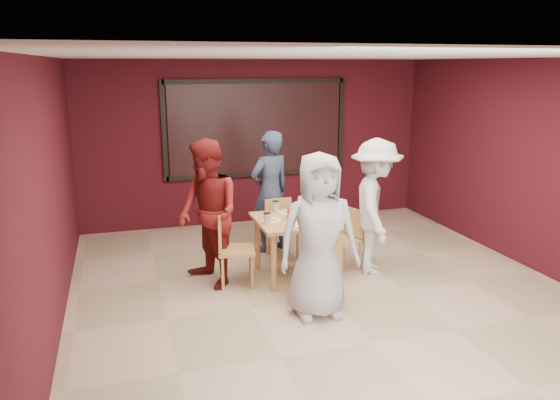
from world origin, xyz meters
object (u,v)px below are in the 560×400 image
object	(u,v)px
dining_table	(295,226)
diner_left	(208,214)
diner_right	(375,207)
chair_right	(347,235)
chair_front	(322,263)
diner_back	(270,192)
chair_left	(230,245)
diner_front	(319,236)
chair_back	(281,225)

from	to	relation	value
dining_table	diner_left	size ratio (longest dim) A/B	0.54
diner_right	chair_right	bearing A→B (deg)	72.84
chair_front	diner_back	size ratio (longest dim) A/B	0.45
chair_front	chair_right	world-z (taller)	chair_right
chair_left	diner_front	world-z (taller)	diner_front
dining_table	chair_left	bearing A→B (deg)	-177.64
chair_front	diner_back	world-z (taller)	diner_back
diner_front	diner_back	bearing A→B (deg)	90.96
dining_table	diner_back	xyz separation A→B (m)	(-0.02, 1.12, 0.21)
chair_back	diner_front	distance (m)	2.00
chair_front	chair_back	world-z (taller)	chair_back
diner_front	diner_back	xyz separation A→B (m)	(0.09, 2.25, -0.02)
dining_table	chair_back	world-z (taller)	dining_table
chair_left	diner_right	xyz separation A→B (m)	(1.93, -0.09, 0.37)
chair_back	diner_left	distance (m)	1.46
chair_front	chair_right	xyz separation A→B (m)	(0.71, 0.88, 0.01)
dining_table	chair_front	size ratio (longest dim) A/B	1.24
chair_back	chair_right	xyz separation A→B (m)	(0.72, -0.72, -0.01)
diner_left	diner_right	xyz separation A→B (m)	(2.18, -0.19, -0.03)
diner_left	dining_table	bearing A→B (deg)	66.96
diner_front	diner_right	world-z (taller)	diner_front
chair_back	diner_left	size ratio (longest dim) A/B	0.45
diner_back	diner_left	size ratio (longest dim) A/B	0.97
chair_front	chair_back	xyz separation A→B (m)	(-0.02, 1.60, 0.02)
chair_front	chair_left	world-z (taller)	chair_left
chair_back	chair_left	xyz separation A→B (m)	(-0.92, -0.85, 0.05)
diner_back	diner_right	size ratio (longest dim) A/B	1.00
chair_front	chair_right	distance (m)	1.13
chair_left	dining_table	bearing A→B (deg)	2.36
diner_front	diner_left	xyz separation A→B (m)	(-1.01, 1.19, 0.01)
chair_right	diner_front	world-z (taller)	diner_front
chair_back	diner_back	world-z (taller)	diner_back
diner_back	dining_table	bearing A→B (deg)	71.26
chair_front	diner_front	world-z (taller)	diner_front
chair_right	diner_back	size ratio (longest dim) A/B	0.46
dining_table	chair_right	bearing A→B (deg)	6.84
chair_right	diner_front	xyz separation A→B (m)	(-0.89, -1.23, 0.45)
chair_left	diner_front	bearing A→B (deg)	-55.43
diner_front	dining_table	bearing A→B (deg)	87.98
chair_back	diner_back	bearing A→B (deg)	103.33
dining_table	chair_front	bearing A→B (deg)	-84.50
dining_table	diner_front	xyz separation A→B (m)	(-0.10, -1.13, 0.23)
diner_right	chair_front	bearing A→B (deg)	143.66
chair_back	diner_front	size ratio (longest dim) A/B	0.46
dining_table	chair_left	distance (m)	0.88
chair_left	chair_back	bearing A→B (deg)	42.72
chair_right	diner_left	xyz separation A→B (m)	(-1.89, -0.03, 0.46)
dining_table	diner_back	world-z (taller)	diner_back
diner_left	chair_left	bearing A→B (deg)	48.96
dining_table	diner_front	distance (m)	1.16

